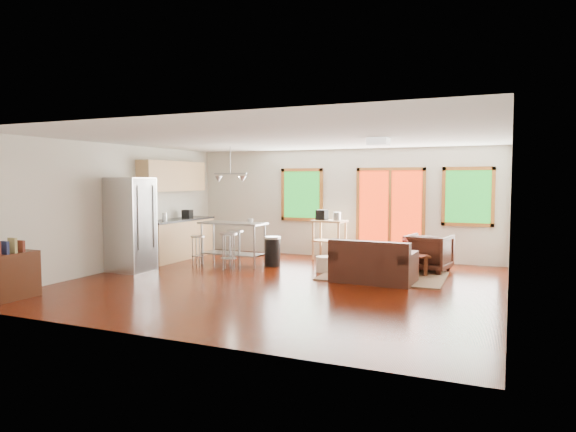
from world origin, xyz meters
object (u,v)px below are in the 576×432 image
at_px(armchair, 429,251).
at_px(island, 233,236).
at_px(kitchen_cart, 328,226).
at_px(ottoman, 373,258).
at_px(coffee_table, 401,257).
at_px(loveseat, 373,265).
at_px(rug, 384,276).
at_px(refrigerator, 131,224).

relative_size(armchair, island, 0.56).
bearing_deg(armchair, kitchen_cart, -6.96).
bearing_deg(ottoman, coffee_table, -41.26).
height_order(loveseat, armchair, armchair).
relative_size(rug, refrigerator, 1.20).
bearing_deg(loveseat, coffee_table, 73.45).
xyz_separation_m(rug, refrigerator, (-4.88, -1.46, 0.94)).
xyz_separation_m(armchair, ottoman, (-1.16, 0.03, -0.22)).
bearing_deg(kitchen_cart, refrigerator, -136.23).
bearing_deg(coffee_table, loveseat, -109.12).
xyz_separation_m(loveseat, refrigerator, (-4.82, -0.83, 0.65)).
bearing_deg(coffee_table, kitchen_cart, 146.04).
distance_m(loveseat, armchair, 1.71).
distance_m(ottoman, refrigerator, 5.09).
distance_m(coffee_table, refrigerator, 5.47).
height_order(armchair, ottoman, armchair).
distance_m(armchair, island, 4.16).
bearing_deg(ottoman, refrigerator, -151.88).
height_order(loveseat, refrigerator, refrigerator).
bearing_deg(rug, ottoman, 115.80).
bearing_deg(ottoman, loveseat, -75.96).
xyz_separation_m(ottoman, island, (-2.91, -0.88, 0.44)).
relative_size(armchair, kitchen_cart, 0.72).
xyz_separation_m(coffee_table, ottoman, (-0.71, 0.62, -0.15)).
xyz_separation_m(ottoman, refrigerator, (-4.44, -2.37, 0.75)).
xyz_separation_m(loveseat, island, (-3.29, 0.66, 0.34)).
height_order(island, kitchen_cart, kitchen_cart).
distance_m(coffee_table, kitchen_cart, 2.39).
bearing_deg(armchair, island, 21.59).
bearing_deg(coffee_table, armchair, 52.76).
bearing_deg(kitchen_cart, loveseat, -53.96).
relative_size(ottoman, kitchen_cart, 0.53).
distance_m(rug, armchair, 1.21).
xyz_separation_m(refrigerator, kitchen_cart, (3.20, 3.06, -0.16)).
xyz_separation_m(island, kitchen_cart, (1.67, 1.57, 0.15)).
bearing_deg(loveseat, ottoman, 106.61).
bearing_deg(refrigerator, rug, 17.17).
relative_size(armchair, refrigerator, 0.44).
height_order(loveseat, kitchen_cart, kitchen_cart).
height_order(coffee_table, kitchen_cart, kitchen_cart).
bearing_deg(ottoman, kitchen_cart, 150.86).
height_order(coffee_table, refrigerator, refrigerator).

